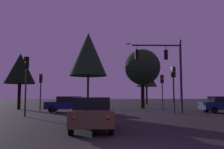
% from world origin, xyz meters
% --- Properties ---
extents(ground_plane, '(168.00, 168.00, 0.00)m').
position_xyz_m(ground_plane, '(0.00, 24.50, 0.00)').
color(ground_plane, black).
rests_on(ground_plane, ground).
extents(traffic_signal_mast_arm, '(5.20, 0.50, 6.78)m').
position_xyz_m(traffic_signal_mast_arm, '(5.59, 14.75, 4.58)').
color(traffic_signal_mast_arm, '#232326').
rests_on(traffic_signal_mast_arm, ground).
extents(traffic_light_corner_left, '(0.34, 0.37, 4.04)m').
position_xyz_m(traffic_light_corner_left, '(5.73, 13.03, 2.87)').
color(traffic_light_corner_left, '#232326').
rests_on(traffic_light_corner_left, ground).
extents(traffic_light_corner_right, '(0.36, 0.39, 4.58)m').
position_xyz_m(traffic_light_corner_right, '(-6.17, 11.96, 3.23)').
color(traffic_light_corner_right, '#232326').
rests_on(traffic_light_corner_right, ground).
extents(traffic_light_median, '(0.37, 0.39, 3.82)m').
position_xyz_m(traffic_light_median, '(-6.52, 18.34, 2.73)').
color(traffic_light_median, '#232326').
rests_on(traffic_light_median, ground).
extents(traffic_light_far_side, '(0.37, 0.39, 3.88)m').
position_xyz_m(traffic_light_far_side, '(6.55, 19.37, 2.77)').
color(traffic_light_far_side, '#232326').
rests_on(traffic_light_far_side, ground).
extents(car_nearside_lane, '(1.86, 4.18, 1.52)m').
position_xyz_m(car_nearside_lane, '(-0.98, 4.66, 0.79)').
color(car_nearside_lane, '#473828').
rests_on(car_nearside_lane, ground).
extents(car_crossing_left, '(4.38, 1.87, 1.52)m').
position_xyz_m(car_crossing_left, '(-3.47, 16.81, 0.80)').
color(car_crossing_left, '#0F1947').
rests_on(car_crossing_left, ground).
extents(tree_left_far, '(5.18, 5.18, 10.30)m').
position_xyz_m(tree_left_far, '(-1.93, 25.90, 7.28)').
color(tree_left_far, black).
rests_on(tree_left_far, ground).
extents(tree_center_horizon, '(3.55, 3.55, 6.55)m').
position_xyz_m(tree_center_horizon, '(-9.71, 21.67, 4.74)').
color(tree_center_horizon, black).
rests_on(tree_center_horizon, ground).
extents(tree_right_cluster, '(3.85, 3.85, 6.74)m').
position_xyz_m(tree_right_cluster, '(8.35, 36.08, 4.96)').
color(tree_right_cluster, black).
rests_on(tree_right_cluster, ground).
extents(tree_lot_edge, '(4.51, 4.51, 7.44)m').
position_xyz_m(tree_lot_edge, '(5.02, 22.89, 5.16)').
color(tree_lot_edge, black).
rests_on(tree_lot_edge, ground).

